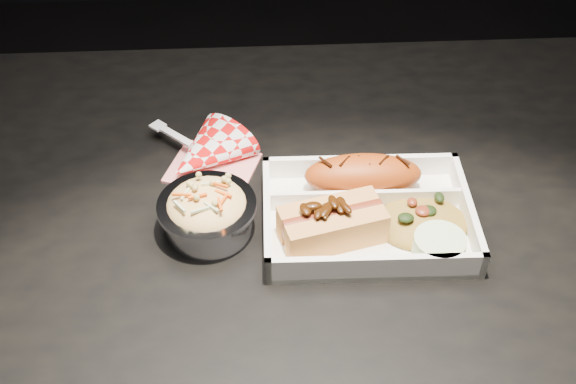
{
  "coord_description": "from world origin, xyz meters",
  "views": [
    {
      "loc": [
        -0.09,
        -0.63,
        1.38
      ],
      "look_at": [
        -0.06,
        -0.02,
        0.81
      ],
      "focal_mm": 45.0,
      "sensor_mm": 36.0,
      "label": 1
    }
  ],
  "objects_px": {
    "dining_table": "(330,263)",
    "napkin_fork": "(205,155)",
    "hotdog": "(332,222)",
    "food_tray": "(367,219)",
    "foil_coleslaw_cup": "(207,211)",
    "fried_pastry": "(363,175)"
  },
  "relations": [
    {
      "from": "dining_table",
      "to": "napkin_fork",
      "type": "bearing_deg",
      "value": 146.97
    },
    {
      "from": "hotdog",
      "to": "napkin_fork",
      "type": "height_order",
      "value": "napkin_fork"
    },
    {
      "from": "food_tray",
      "to": "foil_coleslaw_cup",
      "type": "height_order",
      "value": "foil_coleslaw_cup"
    },
    {
      "from": "dining_table",
      "to": "hotdog",
      "type": "distance_m",
      "value": 0.13
    },
    {
      "from": "dining_table",
      "to": "food_tray",
      "type": "height_order",
      "value": "food_tray"
    },
    {
      "from": "fried_pastry",
      "to": "hotdog",
      "type": "xyz_separation_m",
      "value": [
        -0.05,
        -0.08,
        0.0
      ]
    },
    {
      "from": "food_tray",
      "to": "foil_coleslaw_cup",
      "type": "relative_size",
      "value": 2.15
    },
    {
      "from": "dining_table",
      "to": "hotdog",
      "type": "height_order",
      "value": "hotdog"
    },
    {
      "from": "fried_pastry",
      "to": "napkin_fork",
      "type": "xyz_separation_m",
      "value": [
        -0.2,
        0.07,
        -0.02
      ]
    },
    {
      "from": "hotdog",
      "to": "dining_table",
      "type": "bearing_deg",
      "value": 66.86
    },
    {
      "from": "dining_table",
      "to": "fried_pastry",
      "type": "relative_size",
      "value": 8.12
    },
    {
      "from": "napkin_fork",
      "to": "hotdog",
      "type": "bearing_deg",
      "value": -1.27
    },
    {
      "from": "fried_pastry",
      "to": "hotdog",
      "type": "height_order",
      "value": "hotdog"
    },
    {
      "from": "hotdog",
      "to": "napkin_fork",
      "type": "relative_size",
      "value": 0.85
    },
    {
      "from": "dining_table",
      "to": "hotdog",
      "type": "xyz_separation_m",
      "value": [
        -0.01,
        -0.05,
        0.12
      ]
    },
    {
      "from": "fried_pastry",
      "to": "napkin_fork",
      "type": "relative_size",
      "value": 0.95
    },
    {
      "from": "food_tray",
      "to": "napkin_fork",
      "type": "xyz_separation_m",
      "value": [
        -0.2,
        0.12,
        0.01
      ]
    },
    {
      "from": "foil_coleslaw_cup",
      "to": "fried_pastry",
      "type": "bearing_deg",
      "value": 15.65
    },
    {
      "from": "foil_coleslaw_cup",
      "to": "napkin_fork",
      "type": "relative_size",
      "value": 0.76
    },
    {
      "from": "hotdog",
      "to": "foil_coleslaw_cup",
      "type": "bearing_deg",
      "value": 155.1
    },
    {
      "from": "dining_table",
      "to": "napkin_fork",
      "type": "height_order",
      "value": "napkin_fork"
    },
    {
      "from": "fried_pastry",
      "to": "napkin_fork",
      "type": "distance_m",
      "value": 0.21
    }
  ]
}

